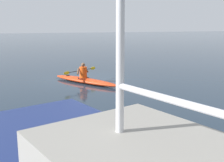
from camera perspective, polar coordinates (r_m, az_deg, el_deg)
The scene contains 3 objects.
ground_plane at distance 15.82m, azimuth -4.89°, elevation 0.35°, with size 160.00×160.00×0.00m, color #1E2D3D.
kayak at distance 14.82m, azimuth -5.46°, elevation 0.11°, with size 2.99×4.00×0.27m.
kayaker at distance 14.83m, azimuth -5.90°, elevation 1.93°, with size 1.98×1.35×0.79m.
Camera 1 is at (3.51, 15.11, 3.08)m, focal length 45.14 mm.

